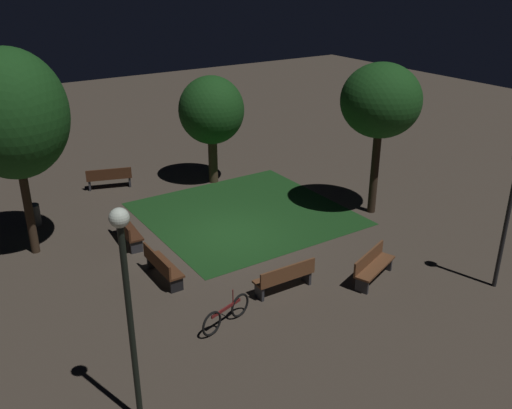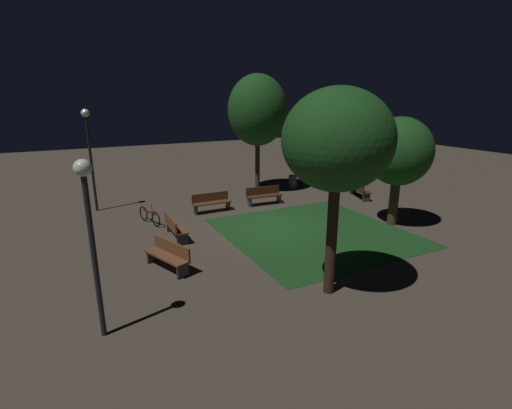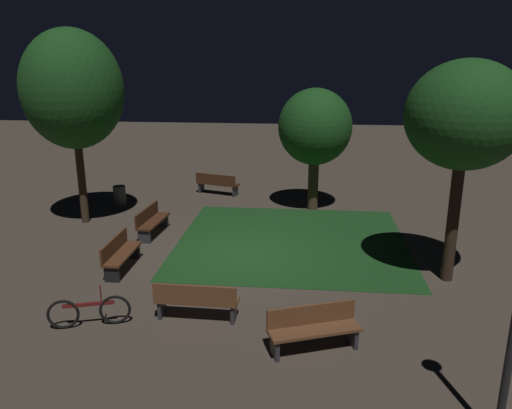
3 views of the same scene
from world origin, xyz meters
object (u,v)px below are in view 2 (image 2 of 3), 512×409
at_px(tree_left_canopy, 337,141).
at_px(lamp_post_path_center, 89,143).
at_px(bench_path_side, 174,226).
at_px(trash_bin, 293,182).
at_px(bench_front_right, 264,195).
at_px(tree_tall_center, 399,152).
at_px(bench_back_row, 211,202).
at_px(lamp_post_plaza_west, 89,219).
at_px(bench_by_lamp, 359,189).
at_px(tree_back_right, 258,111).
at_px(bicycle, 150,216).
at_px(bench_near_trees, 168,255).

distance_m(tree_left_canopy, lamp_post_path_center, 12.31).
xyz_separation_m(bench_path_side, trash_bin, (-8.36, -4.84, -0.10)).
relative_size(bench_front_right, tree_tall_center, 0.41).
xyz_separation_m(bench_back_row, trash_bin, (-5.90, -2.22, -0.10)).
distance_m(bench_path_side, trash_bin, 9.66).
relative_size(tree_tall_center, lamp_post_plaza_west, 1.11).
relative_size(bench_by_lamp, tree_tall_center, 0.42).
distance_m(bench_front_right, tree_back_right, 4.91).
relative_size(tree_tall_center, bicycle, 2.70).
height_order(bench_near_trees, tree_tall_center, tree_tall_center).
height_order(bench_path_side, tree_tall_center, tree_tall_center).
distance_m(tree_tall_center, trash_bin, 7.85).
bearing_deg(trash_bin, bench_by_lamp, 119.53).
xyz_separation_m(bench_by_lamp, lamp_post_path_center, (12.63, -3.87, 2.69)).
bearing_deg(bench_front_right, bench_path_side, 26.52).
relative_size(bench_path_side, bicycle, 1.10).
height_order(bench_by_lamp, tree_left_canopy, tree_left_canopy).
distance_m(tree_left_canopy, lamp_post_plaza_west, 5.96).
height_order(tree_back_right, bicycle, tree_back_right).
bearing_deg(bench_near_trees, bench_path_side, -109.08).
bearing_deg(lamp_post_plaza_west, tree_left_canopy, 172.69).
height_order(lamp_post_path_center, bicycle, lamp_post_path_center).
height_order(bench_front_right, bench_path_side, same).
xyz_separation_m(bench_near_trees, tree_back_right, (-7.14, -7.80, 3.99)).
xyz_separation_m(tree_left_canopy, lamp_post_plaza_west, (5.76, -0.74, -1.36)).
xyz_separation_m(bench_front_right, bench_by_lamp, (-5.06, 1.22, 0.00)).
relative_size(lamp_post_path_center, lamp_post_plaza_west, 1.16).
distance_m(bench_back_row, bench_path_side, 3.60).
bearing_deg(tree_back_right, tree_tall_center, 106.80).
xyz_separation_m(bench_back_row, bench_by_lamp, (-7.85, 1.22, 0.00)).
distance_m(bench_near_trees, tree_left_canopy, 6.16).
height_order(bench_near_trees, lamp_post_plaza_west, lamp_post_plaza_west).
height_order(bench_front_right, bicycle, bicycle).
distance_m(lamp_post_path_center, trash_bin, 11.05).
distance_m(tree_tall_center, bicycle, 10.62).
height_order(bench_near_trees, bench_by_lamp, same).
xyz_separation_m(tree_tall_center, trash_bin, (0.28, -7.38, -2.67)).
relative_size(tree_tall_center, tree_back_right, 0.70).
bearing_deg(bicycle, bench_front_right, -175.64).
distance_m(bench_by_lamp, lamp_post_plaza_west, 15.08).
height_order(tree_tall_center, tree_left_canopy, tree_left_canopy).
bearing_deg(bicycle, bench_near_trees, 85.32).
distance_m(tree_tall_center, lamp_post_path_center, 13.45).
distance_m(trash_bin, bicycle, 9.23).
bearing_deg(tree_left_canopy, lamp_post_path_center, -65.82).
distance_m(tree_left_canopy, bicycle, 9.51).
bearing_deg(tree_back_right, bench_back_row, 35.13).
xyz_separation_m(lamp_post_path_center, trash_bin, (-10.68, 0.42, -2.79)).
xyz_separation_m(bench_near_trees, bench_path_side, (-0.86, -2.50, 0.00)).
height_order(bench_near_trees, bench_path_side, same).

